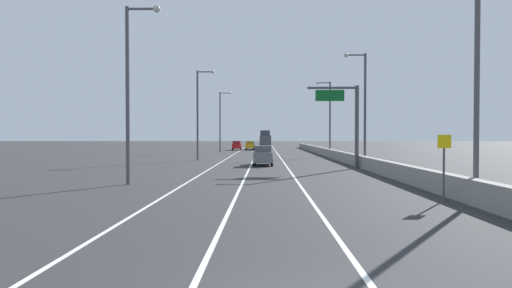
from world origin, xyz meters
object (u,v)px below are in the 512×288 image
overhead_sign_gantry (349,116)px  lamp_post_right_second (362,102)px  car_yellow_1 (250,145)px  lamp_post_right_third (328,113)px  lamp_post_left_mid (200,109)px  car_red_0 (237,145)px  lamp_post_left_far (221,118)px  speed_advisory_sign (444,162)px  lamp_post_left_near (131,83)px  lamp_post_right_near (472,65)px  box_truck (265,141)px  car_gray_2 (263,155)px

overhead_sign_gantry → lamp_post_right_second: bearing=46.7°
lamp_post_right_second → car_yellow_1: bearing=104.2°
overhead_sign_gantry → lamp_post_right_third: 22.68m
lamp_post_left_mid → car_red_0: (2.00, 36.84, -5.22)m
lamp_post_right_third → car_red_0: (-14.96, 26.15, -5.22)m
lamp_post_left_far → lamp_post_left_mid: bearing=-90.1°
overhead_sign_gantry → lamp_post_right_second: size_ratio=0.69×
lamp_post_right_second → car_red_0: (-15.07, 47.01, -5.22)m
speed_advisory_sign → lamp_post_left_far: (-15.84, 56.30, 4.40)m
lamp_post_left_near → car_yellow_1: 64.13m
speed_advisory_sign → lamp_post_right_near: 4.60m
car_yellow_1 → box_truck: box_truck is taller
lamp_post_right_third → lamp_post_right_second: bearing=-89.7°
overhead_sign_gantry → speed_advisory_sign: size_ratio=2.50×
overhead_sign_gantry → car_red_0: size_ratio=1.71×
lamp_post_right_near → lamp_post_left_mid: same height
speed_advisory_sign → lamp_post_right_near: lamp_post_right_near is taller
overhead_sign_gantry → car_red_0: 50.70m
lamp_post_right_second → car_red_0: size_ratio=2.47×
lamp_post_left_far → box_truck: size_ratio=1.21×
speed_advisory_sign → box_truck: (-7.99, 73.32, 0.13)m
lamp_post_right_third → lamp_post_right_near: bearing=-89.7°
car_gray_2 → lamp_post_left_near: bearing=-115.0°
speed_advisory_sign → car_yellow_1: (-11.17, 69.97, -0.84)m
car_red_0 → box_truck: bearing=41.5°
overhead_sign_gantry → lamp_post_left_near: (-15.67, -13.12, 1.43)m
overhead_sign_gantry → speed_advisory_sign: 19.61m
car_gray_2 → speed_advisory_sign: bearing=-70.4°
overhead_sign_gantry → car_gray_2: 9.42m
lamp_post_right_second → lamp_post_right_third: same height
lamp_post_right_near → lamp_post_right_second: (-0.12, 20.85, 0.00)m
speed_advisory_sign → car_red_0: speed_advisory_sign is taller
lamp_post_left_near → lamp_post_left_far: (0.27, 50.05, 0.00)m
car_red_0 → car_yellow_1: bearing=34.5°
speed_advisory_sign → lamp_post_right_second: 21.59m
car_red_0 → box_truck: box_truck is taller
overhead_sign_gantry → car_yellow_1: overhead_sign_gantry is taller
speed_advisory_sign → lamp_post_right_third: lamp_post_right_third is taller
lamp_post_left_far → car_red_0: (1.96, 11.81, -5.22)m
lamp_post_right_second → car_yellow_1: (-12.36, 48.87, -5.24)m
lamp_post_left_far → car_yellow_1: lamp_post_left_far is taller
lamp_post_left_mid → lamp_post_right_near: bearing=-61.0°
lamp_post_right_third → car_gray_2: 21.66m
car_red_0 → lamp_post_right_near: bearing=-77.4°
lamp_post_left_mid → car_red_0: lamp_post_left_mid is taller
overhead_sign_gantry → lamp_post_right_near: 19.26m
lamp_post_left_far → box_truck: lamp_post_left_far is taller
lamp_post_right_second → lamp_post_left_near: size_ratio=1.00×
overhead_sign_gantry → lamp_post_right_near: size_ratio=0.69×
overhead_sign_gantry → lamp_post_right_third: bearing=86.1°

